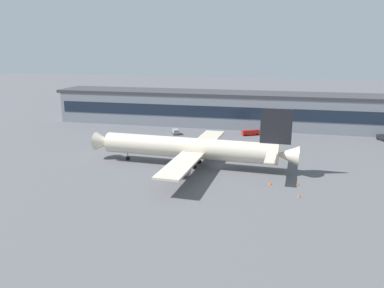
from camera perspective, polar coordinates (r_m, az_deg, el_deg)
ground_plane at (r=102.15m, az=4.04°, el=-3.37°), size 600.00×600.00×0.00m
terminal_building at (r=153.50m, az=7.44°, el=5.18°), size 153.05×17.76×13.52m
airliner at (r=101.03m, az=-0.03°, el=-0.62°), size 56.27×48.05×16.47m
belt_loader at (r=138.86m, az=8.71°, el=1.78°), size 6.59×4.76×1.95m
baggage_tug at (r=138.67m, az=-2.47°, el=1.89°), size 3.38×4.11×1.85m
pushback_tractor at (r=144.84m, az=26.89°, el=0.85°), size 4.39×5.45×1.75m
traffic_cone_0 at (r=90.58m, az=11.65°, el=-5.78°), size 0.57×0.57×0.71m
traffic_cone_1 at (r=91.69m, az=15.54°, el=-5.77°), size 0.55×0.55×0.69m
traffic_cone_2 at (r=84.85m, az=15.77°, el=-7.47°), size 0.52×0.52×0.65m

